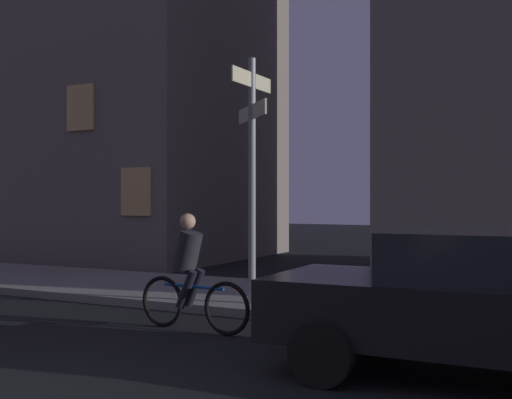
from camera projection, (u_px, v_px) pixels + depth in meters
sidewalk_kerb at (287, 298)px, 11.06m from camera, size 40.00×3.32×0.14m
signpost at (252, 159)px, 10.15m from camera, size 1.01×1.32×3.93m
car_far_trailing at (498, 302)px, 6.21m from camera, size 4.60×2.04×1.48m
cyclist at (190, 276)px, 8.67m from camera, size 1.82×0.35×1.61m
building_left_block at (117, 39)px, 20.64m from camera, size 9.07×7.30×14.06m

